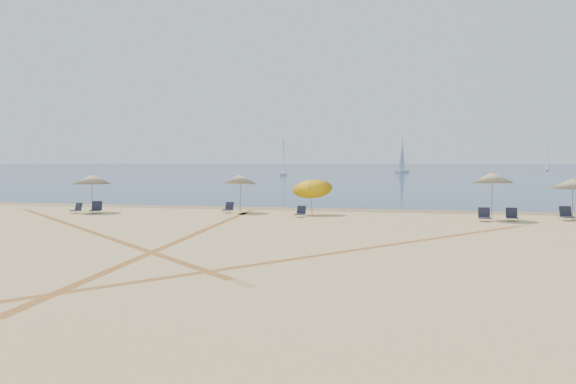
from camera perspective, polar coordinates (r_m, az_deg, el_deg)
name	(u,v)px	position (r m, az deg, el deg)	size (l,w,h in m)	color
ground	(116,284)	(16.19, -15.94, -8.36)	(160.00, 160.00, 0.00)	tan
ocean	(404,168)	(239.06, 10.88, 2.29)	(500.00, 500.00, 0.00)	#0C2151
wet_sand	(302,209)	(38.81, 1.30, -1.60)	(500.00, 500.00, 0.00)	olive
umbrella_1	(92,179)	(38.08, -18.06, 1.16)	(2.27, 2.27, 2.33)	gray
umbrella_2	(240,179)	(36.28, -4.56, 1.24)	(1.93, 1.98, 2.38)	gray
umbrella_3	(312,185)	(34.68, 2.29, 0.71)	(2.32, 2.33, 2.49)	gray
umbrella_4	(492,177)	(33.41, 18.78, 1.31)	(2.15, 2.15, 2.58)	gray
umbrella_5	(573,183)	(35.45, 25.37, 0.75)	(2.31, 2.31, 2.26)	gray
chair_2	(77,209)	(37.75, -19.35, -1.50)	(0.66, 0.72, 0.62)	black
chair_3	(96,208)	(37.29, -17.69, -1.45)	(0.77, 0.84, 0.72)	black
chair_4	(228,208)	(36.15, -5.66, -1.52)	(0.64, 0.71, 0.64)	black
chair_5	(301,212)	(33.36, 1.21, -1.91)	(0.57, 0.65, 0.61)	black
chair_6	(484,215)	(32.61, 18.07, -2.11)	(0.60, 0.70, 0.71)	black
chair_7	(512,215)	(33.20, 20.41, -2.07)	(0.60, 0.69, 0.68)	black
chair_8	(567,214)	(34.62, 24.86, -1.92)	(0.74, 0.83, 0.74)	black
sailboat_0	(284,164)	(120.48, -0.41, 2.64)	(2.22, 5.07, 7.32)	white
sailboat_1	(547,164)	(185.20, 23.29, 2.47)	(1.65, 4.44, 6.46)	white
sailboat_2	(402,162)	(145.62, 10.75, 2.77)	(3.22, 5.63, 8.18)	white
tire_tracks	(188,239)	(24.51, -9.45, -4.40)	(51.47, 44.85, 0.00)	tan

